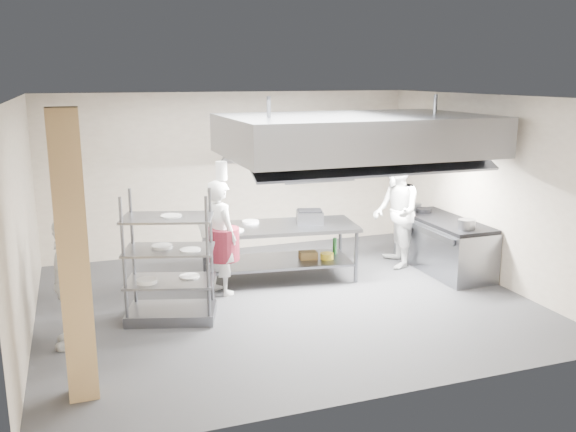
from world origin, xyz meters
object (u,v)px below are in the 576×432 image
object	(u,v)px
island	(279,252)
chef_head	(220,237)
cooking_range	(444,246)
stockpot	(465,225)
chef_line	(396,212)
chef_plating	(68,282)
griddle	(310,218)
pass_rack	(169,257)

from	to	relation	value
island	chef_head	world-z (taller)	chef_head
cooking_range	stockpot	xyz separation A→B (m)	(-0.10, -0.71, 0.56)
stockpot	island	bearing A→B (deg)	156.01
island	chef_head	bearing A→B (deg)	-154.67
island	chef_line	xyz separation A→B (m)	(2.15, -0.01, 0.52)
chef_line	island	bearing A→B (deg)	-75.78
chef_head	chef_line	size ratio (longest dim) A/B	0.92
island	chef_plating	xyz separation A→B (m)	(-3.25, -1.56, 0.37)
island	chef_plating	bearing A→B (deg)	-146.74
chef_line	stockpot	xyz separation A→B (m)	(0.58, -1.20, 0.01)
griddle	stockpot	world-z (taller)	griddle
pass_rack	griddle	size ratio (longest dim) A/B	4.16
chef_head	chef_plating	size ratio (longest dim) A/B	1.08
island	chef_head	size ratio (longest dim) A/B	1.43
island	chef_head	distance (m)	1.19
pass_rack	stockpot	xyz separation A→B (m)	(4.68, -0.09, 0.09)
cooking_range	chef_line	distance (m)	1.00
pass_rack	cooking_range	world-z (taller)	pass_rack
griddle	stockpot	xyz separation A→B (m)	(2.21, -1.15, -0.03)
griddle	stockpot	distance (m)	2.49
pass_rack	chef_plating	bearing A→B (deg)	-144.70
chef_line	stockpot	world-z (taller)	chef_line
island	pass_rack	distance (m)	2.29
island	cooking_range	distance (m)	2.88
stockpot	pass_rack	bearing A→B (deg)	178.91
pass_rack	stockpot	world-z (taller)	pass_rack
cooking_range	chef_head	bearing A→B (deg)	177.59
island	pass_rack	bearing A→B (deg)	-142.35
pass_rack	chef_head	bearing A→B (deg)	58.33
pass_rack	island	bearing A→B (deg)	46.90
chef_plating	griddle	size ratio (longest dim) A/B	3.83
chef_head	chef_plating	world-z (taller)	chef_head
cooking_range	chef_head	xyz separation A→B (m)	(-3.89, 0.16, 0.47)
cooking_range	pass_rack	bearing A→B (deg)	-172.54
island	pass_rack	size ratio (longest dim) A/B	1.42
island	stockpot	size ratio (longest dim) A/B	10.87
pass_rack	cooking_range	xyz separation A→B (m)	(4.78, 0.63, -0.47)
chef_line	chef_plating	world-z (taller)	chef_line
cooking_range	griddle	world-z (taller)	griddle
pass_rack	chef_line	xyz separation A→B (m)	(4.10, 1.11, 0.08)
cooking_range	island	bearing A→B (deg)	169.99
pass_rack	cooking_range	distance (m)	4.84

